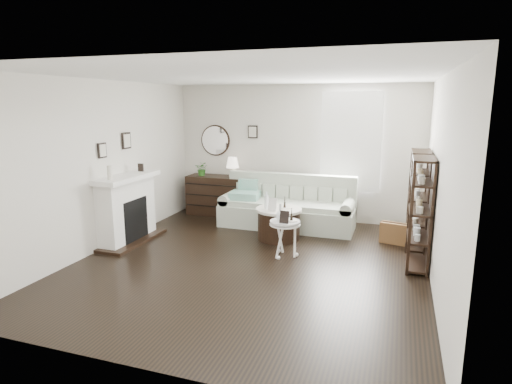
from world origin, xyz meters
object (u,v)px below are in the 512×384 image
(dresser, at_px, (217,195))
(pedestal_table, at_px, (285,224))
(sofa, at_px, (288,210))
(drum_table, at_px, (279,224))

(dresser, bearing_deg, pedestal_table, -45.08)
(dresser, height_order, pedestal_table, dresser)
(dresser, xyz_separation_m, pedestal_table, (2.03, -2.03, 0.11))
(sofa, relative_size, pedestal_table, 4.43)
(drum_table, distance_m, pedestal_table, 0.90)
(dresser, relative_size, drum_table, 1.56)
(sofa, relative_size, dresser, 2.04)
(drum_table, relative_size, pedestal_table, 1.39)
(pedestal_table, bearing_deg, dresser, 134.92)
(drum_table, height_order, pedestal_table, pedestal_table)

